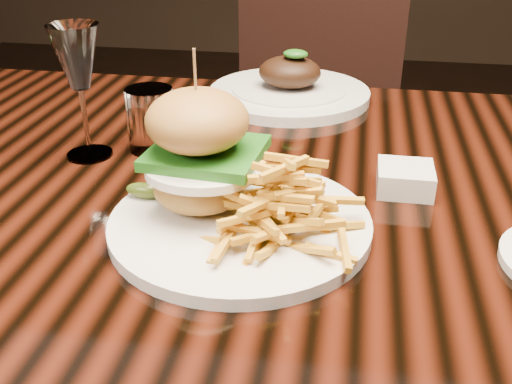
% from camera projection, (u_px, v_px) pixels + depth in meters
% --- Properties ---
extents(dining_table, '(1.60, 0.90, 0.75)m').
position_uv_depth(dining_table, '(299.00, 244.00, 0.79)').
color(dining_table, black).
rests_on(dining_table, ground).
extents(burger_plate, '(0.29, 0.29, 0.20)m').
position_uv_depth(burger_plate, '(238.00, 186.00, 0.65)').
color(burger_plate, silver).
rests_on(burger_plate, dining_table).
extents(ramekin, '(0.09, 0.09, 0.03)m').
position_uv_depth(ramekin, '(405.00, 179.00, 0.75)').
color(ramekin, silver).
rests_on(ramekin, dining_table).
extents(wine_glass, '(0.07, 0.07, 0.19)m').
position_uv_depth(wine_glass, '(77.00, 62.00, 0.79)').
color(wine_glass, white).
rests_on(wine_glass, dining_table).
extents(water_tumbler, '(0.07, 0.07, 0.09)m').
position_uv_depth(water_tumbler, '(151.00, 120.00, 0.86)').
color(water_tumbler, white).
rests_on(water_tumbler, dining_table).
extents(far_dish, '(0.29, 0.29, 0.09)m').
position_uv_depth(far_dish, '(289.00, 89.00, 1.07)').
color(far_dish, silver).
rests_on(far_dish, dining_table).
extents(chair_far, '(0.49, 0.50, 0.95)m').
position_uv_depth(chair_far, '(311.00, 110.00, 1.64)').
color(chair_far, black).
rests_on(chair_far, ground).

